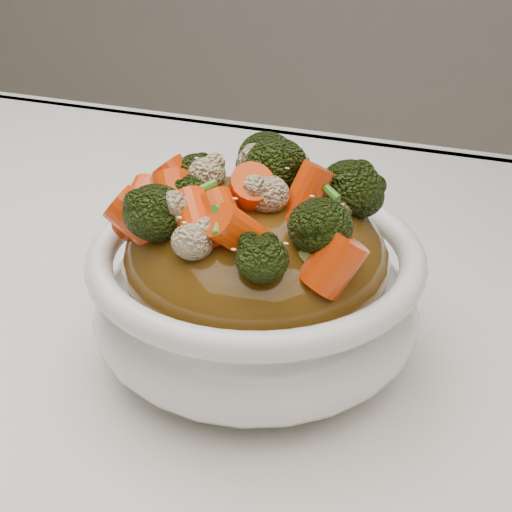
% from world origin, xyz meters
% --- Properties ---
extents(tablecloth, '(1.20, 0.80, 0.04)m').
position_xyz_m(tablecloth, '(0.00, 0.00, 0.73)').
color(tablecloth, silver).
rests_on(tablecloth, dining_table).
extents(bowl, '(0.22, 0.22, 0.08)m').
position_xyz_m(bowl, '(0.06, 0.03, 0.79)').
color(bowl, white).
rests_on(bowl, tablecloth).
extents(sauce_base, '(0.18, 0.18, 0.08)m').
position_xyz_m(sauce_base, '(0.06, 0.03, 0.81)').
color(sauce_base, '#52350E').
rests_on(sauce_base, bowl).
extents(carrots, '(0.18, 0.18, 0.04)m').
position_xyz_m(carrots, '(0.06, 0.03, 0.87)').
color(carrots, '#E63F07').
rests_on(carrots, sauce_base).
extents(broccoli, '(0.18, 0.18, 0.04)m').
position_xyz_m(broccoli, '(0.06, 0.03, 0.87)').
color(broccoli, black).
rests_on(broccoli, sauce_base).
extents(cauliflower, '(0.18, 0.18, 0.03)m').
position_xyz_m(cauliflower, '(0.06, 0.03, 0.87)').
color(cauliflower, beige).
rests_on(cauliflower, sauce_base).
extents(scallions, '(0.13, 0.13, 0.02)m').
position_xyz_m(scallions, '(0.06, 0.03, 0.87)').
color(scallions, '#38871F').
rests_on(scallions, sauce_base).
extents(sesame_seeds, '(0.16, 0.16, 0.01)m').
position_xyz_m(sesame_seeds, '(0.06, 0.03, 0.87)').
color(sesame_seeds, beige).
rests_on(sesame_seeds, sauce_base).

